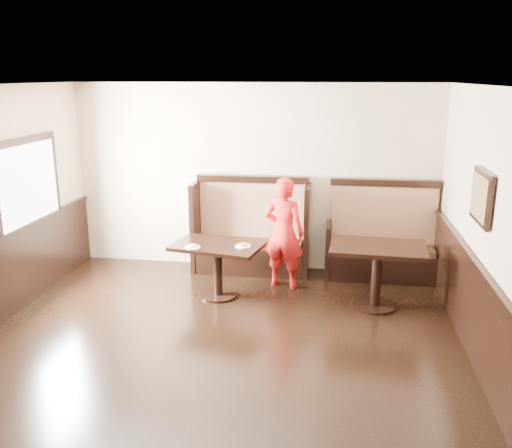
% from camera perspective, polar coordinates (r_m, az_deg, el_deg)
% --- Properties ---
extents(ground, '(7.00, 7.00, 0.00)m').
position_cam_1_polar(ground, '(5.47, -6.06, -16.73)').
color(ground, black).
rests_on(ground, ground).
extents(room_shell, '(7.00, 7.00, 7.00)m').
position_cam_1_polar(room_shell, '(5.47, -8.58, -8.88)').
color(room_shell, beige).
rests_on(room_shell, ground).
extents(booth_main, '(1.75, 0.72, 1.45)m').
position_cam_1_polar(booth_main, '(8.21, -0.50, -1.39)').
color(booth_main, black).
rests_on(booth_main, ground).
extents(booth_neighbor, '(1.65, 0.72, 1.45)m').
position_cam_1_polar(booth_neighbor, '(8.17, 13.16, -2.25)').
color(booth_neighbor, black).
rests_on(booth_neighbor, ground).
extents(table_main, '(1.28, 0.93, 0.74)m').
position_cam_1_polar(table_main, '(7.24, -4.05, -3.44)').
color(table_main, black).
rests_on(table_main, ground).
extents(table_neighbor, '(1.23, 0.84, 0.83)m').
position_cam_1_polar(table_neighbor, '(7.05, 12.65, -3.86)').
color(table_neighbor, black).
rests_on(table_neighbor, ground).
extents(child, '(0.65, 0.51, 1.57)m').
position_cam_1_polar(child, '(7.52, 2.96, -0.94)').
color(child, red).
rests_on(child, ground).
extents(pizza_plate_left, '(0.20, 0.20, 0.04)m').
position_cam_1_polar(pizza_plate_left, '(7.08, -6.68, -2.37)').
color(pizza_plate_left, white).
rests_on(pizza_plate_left, table_main).
extents(pizza_plate_right, '(0.21, 0.21, 0.04)m').
position_cam_1_polar(pizza_plate_right, '(7.08, -1.37, -2.27)').
color(pizza_plate_right, white).
rests_on(pizza_plate_right, table_main).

